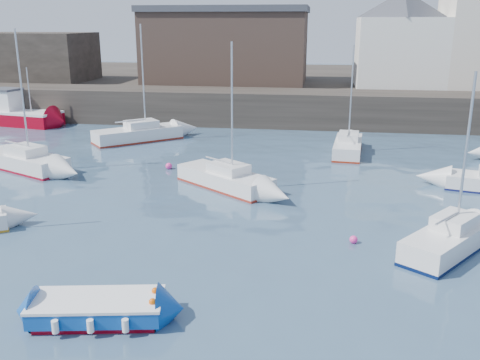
# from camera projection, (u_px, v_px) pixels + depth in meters

# --- Properties ---
(water) EXTENTS (220.00, 220.00, 0.00)m
(water) POSITION_uv_depth(u_px,v_px,m) (177.00, 350.00, 15.09)
(water) COLOR #2D4760
(water) RESTS_ON ground
(quay_wall) EXTENTS (90.00, 5.00, 3.00)m
(quay_wall) POSITION_uv_depth(u_px,v_px,m) (278.00, 108.00, 47.84)
(quay_wall) COLOR #28231E
(quay_wall) RESTS_ON ground
(land_strip) EXTENTS (90.00, 32.00, 2.80)m
(land_strip) POSITION_uv_depth(u_px,v_px,m) (290.00, 86.00, 64.93)
(land_strip) COLOR #28231E
(land_strip) RESTS_ON ground
(bldg_east_d) EXTENTS (11.14, 11.14, 8.95)m
(bldg_east_d) POSITION_uv_depth(u_px,v_px,m) (400.00, 39.00, 50.76)
(bldg_east_d) COLOR white
(bldg_east_d) RESTS_ON land_strip
(warehouse) EXTENTS (16.40, 10.40, 7.60)m
(warehouse) POSITION_uv_depth(u_px,v_px,m) (227.00, 45.00, 54.82)
(warehouse) COLOR #3D2D26
(warehouse) RESTS_ON land_strip
(bldg_west) EXTENTS (14.00, 8.00, 5.00)m
(bldg_west) POSITION_uv_depth(u_px,v_px,m) (24.00, 57.00, 57.39)
(bldg_west) COLOR #353028
(bldg_west) RESTS_ON land_strip
(blue_dinghy) EXTENTS (4.28, 2.43, 0.77)m
(blue_dinghy) POSITION_uv_depth(u_px,v_px,m) (98.00, 308.00, 16.46)
(blue_dinghy) COLOR maroon
(blue_dinghy) RESTS_ON ground
(fishing_boat) EXTENTS (8.14, 4.30, 5.13)m
(fishing_boat) POSITION_uv_depth(u_px,v_px,m) (16.00, 113.00, 48.05)
(fishing_boat) COLOR maroon
(fishing_boat) RESTS_ON ground
(sailboat_b) EXTENTS (6.09, 5.33, 7.94)m
(sailboat_b) POSITION_uv_depth(u_px,v_px,m) (225.00, 178.00, 29.80)
(sailboat_b) COLOR white
(sailboat_b) RESTS_ON ground
(sailboat_c) EXTENTS (4.64, 5.38, 7.14)m
(sailboat_c) POSITION_uv_depth(u_px,v_px,m) (450.00, 239.00, 21.43)
(sailboat_c) COLOR white
(sailboat_c) RESTS_ON ground
(sailboat_e) EXTENTS (6.89, 4.79, 8.54)m
(sailboat_e) POSITION_uv_depth(u_px,v_px,m) (24.00, 160.00, 33.49)
(sailboat_e) COLOR white
(sailboat_e) RESTS_ON ground
(sailboat_f) EXTENTS (2.31, 5.82, 7.39)m
(sailboat_f) POSITION_uv_depth(u_px,v_px,m) (348.00, 146.00, 37.50)
(sailboat_f) COLOR white
(sailboat_f) RESTS_ON ground
(sailboat_h) EXTENTS (6.55, 6.13, 8.76)m
(sailboat_h) POSITION_uv_depth(u_px,v_px,m) (138.00, 134.00, 41.44)
(sailboat_h) COLOR white
(sailboat_h) RESTS_ON ground
(buoy_near) EXTENTS (0.38, 0.38, 0.38)m
(buoy_near) POSITION_uv_depth(u_px,v_px,m) (137.00, 303.00, 17.63)
(buoy_near) COLOR #FF3397
(buoy_near) RESTS_ON ground
(buoy_mid) EXTENTS (0.34, 0.34, 0.34)m
(buoy_mid) POSITION_uv_depth(u_px,v_px,m) (353.00, 243.00, 22.39)
(buoy_mid) COLOR #FF3397
(buoy_mid) RESTS_ON ground
(buoy_far) EXTENTS (0.41, 0.41, 0.41)m
(buoy_far) POSITION_uv_depth(u_px,v_px,m) (169.00, 169.00, 33.66)
(buoy_far) COLOR #FF3397
(buoy_far) RESTS_ON ground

